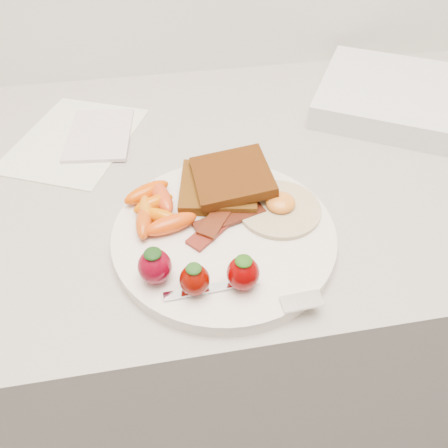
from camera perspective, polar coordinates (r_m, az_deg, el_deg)
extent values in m
cube|color=gray|center=(0.99, 0.12, -13.18)|extent=(2.00, 0.60, 0.90)
cylinder|color=silver|center=(0.53, 0.00, -1.44)|extent=(0.27, 0.27, 0.02)
cube|color=#3A200B|center=(0.57, -0.74, 4.90)|extent=(0.11, 0.11, 0.01)
cube|color=#3A1506|center=(0.57, 1.06, 6.22)|extent=(0.10, 0.10, 0.02)
cylinder|color=silver|center=(0.55, 7.19, 2.01)|extent=(0.12, 0.12, 0.01)
ellipsoid|color=orange|center=(0.55, 7.38, 2.81)|extent=(0.04, 0.04, 0.02)
cube|color=#4D0F0F|center=(0.53, -0.83, -0.16)|extent=(0.08, 0.08, 0.00)
cube|color=black|center=(0.53, 0.72, 0.80)|extent=(0.09, 0.05, 0.00)
cube|color=#3F0E07|center=(0.54, -0.31, 1.58)|extent=(0.07, 0.09, 0.00)
ellipsoid|color=#D85C00|center=(0.55, -9.20, 2.63)|extent=(0.06, 0.04, 0.02)
ellipsoid|color=#DD6800|center=(0.53, -8.32, 0.97)|extent=(0.05, 0.04, 0.02)
ellipsoid|color=#C4470C|center=(0.53, -10.44, 0.26)|extent=(0.02, 0.06, 0.02)
ellipsoid|color=#CC4014|center=(0.56, -8.17, 3.58)|extent=(0.04, 0.07, 0.02)
ellipsoid|color=#D74800|center=(0.57, -10.06, 4.11)|extent=(0.07, 0.05, 0.02)
ellipsoid|color=#D64308|center=(0.52, -6.96, 0.01)|extent=(0.07, 0.04, 0.02)
ellipsoid|color=orange|center=(0.54, -10.17, 1.81)|extent=(0.02, 0.05, 0.02)
ellipsoid|color=maroon|center=(0.47, -9.02, -5.51)|extent=(0.04, 0.04, 0.04)
ellipsoid|color=#12350E|center=(0.45, -9.31, -3.84)|extent=(0.02, 0.02, 0.01)
ellipsoid|color=#610600|center=(0.46, -3.86, -7.28)|extent=(0.03, 0.03, 0.04)
ellipsoid|color=#1D4813|center=(0.44, -3.98, -5.84)|extent=(0.02, 0.02, 0.01)
ellipsoid|color=#6B0000|center=(0.46, 2.50, -6.45)|extent=(0.03, 0.03, 0.04)
ellipsoid|color=#204F0F|center=(0.44, 2.59, -4.85)|extent=(0.02, 0.02, 0.01)
cube|color=white|center=(0.47, -1.59, -8.35)|extent=(0.10, 0.02, 0.00)
cube|color=silver|center=(0.46, 10.16, -9.89)|extent=(0.04, 0.02, 0.00)
cube|color=white|center=(0.74, -18.86, 10.44)|extent=(0.24, 0.27, 0.00)
cube|color=silver|center=(0.73, -15.95, 11.18)|extent=(0.11, 0.15, 0.01)
cube|color=silver|center=(0.83, 23.36, 14.74)|extent=(0.39, 0.36, 0.04)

